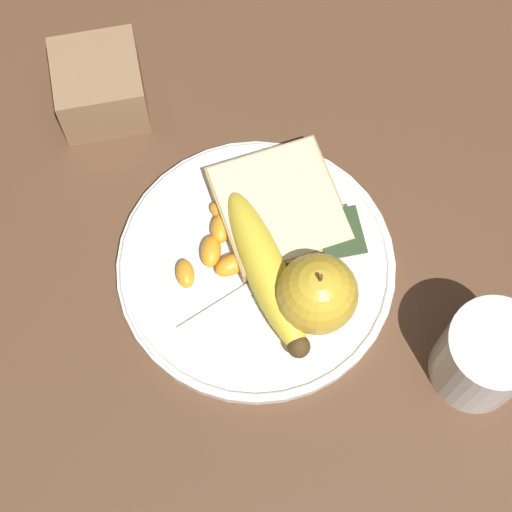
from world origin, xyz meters
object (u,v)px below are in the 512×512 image
Objects in this scene: banana at (267,272)px; plate at (256,265)px; juice_glass at (484,357)px; bread_slice at (279,208)px; condiment_caddy at (100,86)px; jam_packet at (340,237)px; fork at (265,280)px; apple at (317,294)px.

plate is at bearing -159.55° from banana.
juice_glass reaches higher than bread_slice.
condiment_caddy is (-0.17, -0.15, 0.01)m from bread_slice.
jam_packet is 0.58× the size of condiment_caddy.
fork reaches higher than plate.
jam_packet is at bearing -147.17° from juice_glass.
bread_slice is (-0.10, -0.01, -0.03)m from apple.
juice_glass is 1.82× the size of jam_packet.
apple reaches higher than fork.
banana is 0.02m from fork.
banana is 3.53× the size of jam_packet.
fork is 1.79× the size of condiment_caddy.
fork is (-0.12, -0.17, -0.03)m from juice_glass.
bread_slice is 2.68× the size of jam_packet.
apple reaches higher than plate.
jam_packet reaches higher than fork.
jam_packet reaches higher than plate.
juice_glass is at bearing 54.84° from banana.
plate is at bearing -127.90° from juice_glass.
bread_slice is 0.07m from jam_packet.
bread_slice and jam_packet have the same top height.
juice_glass is 1.09× the size of apple.
bread_slice is at bearing -129.23° from jam_packet.
condiment_caddy is (-0.21, -0.20, 0.01)m from jam_packet.
juice_glass reaches higher than fork.
apple is 0.06m from banana.
juice_glass is 0.18m from jam_packet.
jam_packet is (-0.03, 0.08, -0.01)m from banana.
juice_glass is 0.59× the size of fork.
jam_packet is at bearing 108.39° from banana.
juice_glass is 0.24m from bread_slice.
banana reaches higher than plate.
bread_slice is at bearing -142.29° from juice_glass.
jam_packet is at bearing 50.77° from bread_slice.
fork is (-0.04, -0.04, -0.04)m from apple.
bread_slice is at bearing 44.83° from fork.
plate is 2.94× the size of juice_glass.
juice_glass reaches higher than plate.
banana is 2.05× the size of condiment_caddy.
plate is at bearing 29.22° from condiment_caddy.
plate is 0.03m from banana.
bread_slice is at bearing 146.11° from plate.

